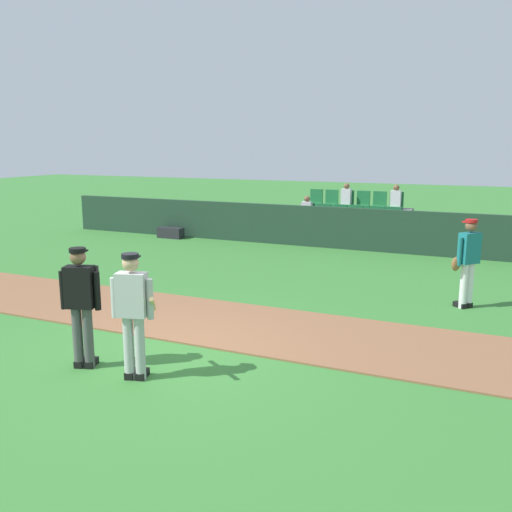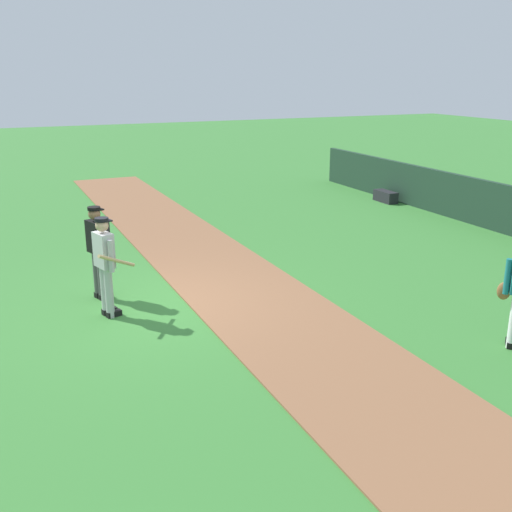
{
  "view_description": "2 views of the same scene",
  "coord_description": "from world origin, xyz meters",
  "px_view_note": "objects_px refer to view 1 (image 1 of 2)",
  "views": [
    {
      "loc": [
        4.58,
        -6.65,
        3.16
      ],
      "look_at": [
        0.57,
        2.29,
        1.19
      ],
      "focal_mm": 38.8,
      "sensor_mm": 36.0,
      "label": 1
    },
    {
      "loc": [
        10.11,
        -2.51,
        4.09
      ],
      "look_at": [
        1.08,
        1.57,
        1.05
      ],
      "focal_mm": 42.3,
      "sensor_mm": 36.0,
      "label": 2
    }
  ],
  "objects_px": {
    "runner_teal_jersey": "(468,260)",
    "batter_grey_jersey": "(133,311)",
    "umpire_home_plate": "(81,300)",
    "equipment_bag": "(171,233)"
  },
  "relations": [
    {
      "from": "equipment_bag",
      "to": "umpire_home_plate",
      "type": "bearing_deg",
      "value": -63.45
    },
    {
      "from": "runner_teal_jersey",
      "to": "batter_grey_jersey",
      "type": "bearing_deg",
      "value": -125.43
    },
    {
      "from": "umpire_home_plate",
      "to": "runner_teal_jersey",
      "type": "relative_size",
      "value": 1.0
    },
    {
      "from": "umpire_home_plate",
      "to": "equipment_bag",
      "type": "xyz_separation_m",
      "value": [
        -5.06,
        10.12,
        -0.82
      ]
    },
    {
      "from": "batter_grey_jersey",
      "to": "umpire_home_plate",
      "type": "xyz_separation_m",
      "value": [
        -0.93,
        0.05,
        0.03
      ]
    },
    {
      "from": "umpire_home_plate",
      "to": "batter_grey_jersey",
      "type": "bearing_deg",
      "value": -2.98
    },
    {
      "from": "batter_grey_jersey",
      "to": "equipment_bag",
      "type": "distance_m",
      "value": 11.83
    },
    {
      "from": "batter_grey_jersey",
      "to": "umpire_home_plate",
      "type": "relative_size",
      "value": 1.0
    },
    {
      "from": "equipment_bag",
      "to": "batter_grey_jersey",
      "type": "bearing_deg",
      "value": -59.52
    },
    {
      "from": "umpire_home_plate",
      "to": "equipment_bag",
      "type": "bearing_deg",
      "value": 116.55
    }
  ]
}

